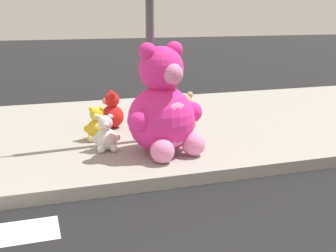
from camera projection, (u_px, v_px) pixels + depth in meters
The scene contains 7 objects.
sidewalk at pixel (72, 136), 6.51m from camera, with size 28.00×4.40×0.15m, color #9E9B93.
sign_pole at pixel (150, 14), 5.62m from camera, with size 0.56×0.11×3.20m.
plush_pink_large at pixel (163, 110), 5.37m from camera, with size 1.03×0.98×1.38m.
plush_yellow at pixel (97, 127), 6.01m from camera, with size 0.36×0.33×0.47m.
plush_tan at pixel (183, 117), 6.30m from camera, with size 0.47×0.44×0.62m.
plush_white at pixel (106, 136), 5.55m from camera, with size 0.36×0.32×0.47m.
plush_red at pixel (111, 113), 6.63m from camera, with size 0.38×0.44×0.57m.
Camera 1 is at (-0.57, -1.19, 1.88)m, focal length 46.52 mm.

